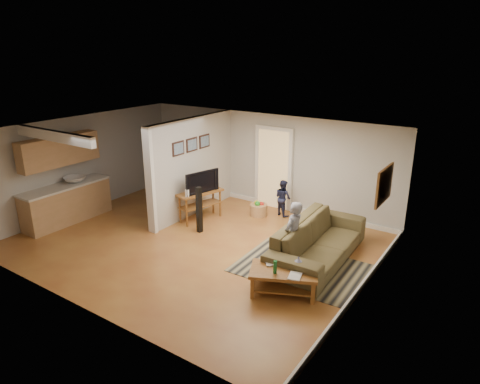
% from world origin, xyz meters
% --- Properties ---
extents(ground, '(7.50, 7.50, 0.00)m').
position_xyz_m(ground, '(0.00, 0.00, 0.00)').
color(ground, brown).
rests_on(ground, ground).
extents(room_shell, '(7.54, 6.02, 2.52)m').
position_xyz_m(room_shell, '(-1.07, 0.43, 1.46)').
color(room_shell, '#B6B4AE').
rests_on(room_shell, ground).
extents(area_rug, '(2.50, 1.86, 0.01)m').
position_xyz_m(area_rug, '(2.48, 0.25, 0.01)').
color(area_rug, black).
rests_on(area_rug, ground).
extents(sofa, '(1.23, 2.90, 0.83)m').
position_xyz_m(sofa, '(2.60, 0.75, 0.00)').
color(sofa, '#433621').
rests_on(sofa, ground).
extents(coffee_table, '(1.35, 1.11, 0.69)m').
position_xyz_m(coffee_table, '(2.61, -0.70, 0.36)').
color(coffee_table, brown).
rests_on(coffee_table, ground).
extents(tv_console, '(0.74, 1.26, 1.02)m').
position_xyz_m(tv_console, '(-0.74, 1.11, 0.68)').
color(tv_console, brown).
rests_on(tv_console, ground).
extents(speaker_left, '(0.13, 0.13, 1.11)m').
position_xyz_m(speaker_left, '(-0.29, 0.52, 0.56)').
color(speaker_left, black).
rests_on(speaker_left, ground).
extents(speaker_right, '(0.11, 0.11, 0.93)m').
position_xyz_m(speaker_right, '(-1.00, 1.40, 0.46)').
color(speaker_right, black).
rests_on(speaker_right, ground).
extents(toy_basket, '(0.45, 0.45, 0.40)m').
position_xyz_m(toy_basket, '(0.31, 2.18, 0.17)').
color(toy_basket, '#A47547').
rests_on(toy_basket, ground).
extents(child, '(0.36, 0.52, 1.37)m').
position_xyz_m(child, '(2.29, 0.23, 0.00)').
color(child, gray).
rests_on(child, ground).
extents(toddler, '(0.56, 0.50, 0.95)m').
position_xyz_m(toddler, '(0.82, 2.54, 0.00)').
color(toddler, '#1E213F').
rests_on(toddler, ground).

